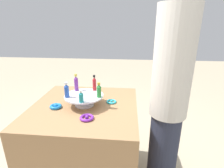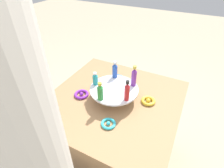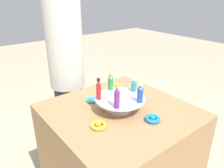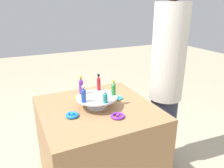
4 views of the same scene
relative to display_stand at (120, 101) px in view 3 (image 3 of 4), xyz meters
The scene contains 12 objects.
party_table 0.46m from the display_stand, ahead, with size 0.88×0.88×0.80m.
display_stand is the anchor object (origin of this frame).
bottle_green 0.16m from the display_stand, 101.75° to the right, with size 0.04×0.04×0.12m.
bottle_red 0.16m from the display_stand, 29.75° to the right, with size 0.03×0.03×0.14m.
bottle_purple 0.17m from the display_stand, 42.25° to the left, with size 0.03×0.03×0.15m.
bottle_blue 0.16m from the display_stand, 114.25° to the left, with size 0.04×0.04×0.13m.
bottle_teal 0.15m from the display_stand, behind, with size 0.04×0.04×0.09m.
ribbon_bow_purple 0.24m from the display_stand, 161.83° to the right, with size 0.10×0.10×0.03m.
ribbon_bow_teal 0.24m from the display_stand, 71.83° to the right, with size 0.09×0.09×0.02m.
ribbon_bow_gold 0.24m from the display_stand, 18.17° to the left, with size 0.10×0.10×0.03m.
ribbon_bow_blue 0.24m from the display_stand, 108.17° to the left, with size 0.10×0.10×0.04m.
person_figure 0.70m from the display_stand, 88.43° to the right, with size 0.30×0.30×1.76m.
Camera 3 is at (0.82, 0.95, 1.53)m, focal length 35.00 mm.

